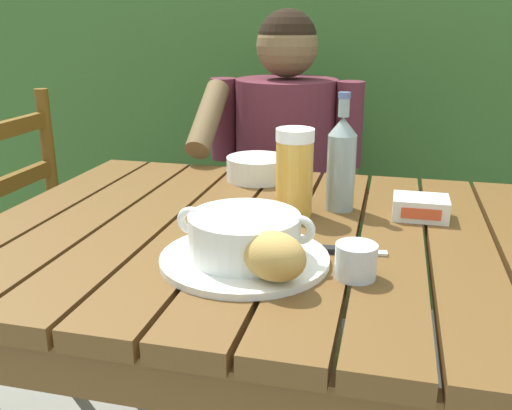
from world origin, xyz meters
The scene contains 13 objects.
dining_table centered at (0.00, 0.00, 0.66)m, with size 1.13×0.90×0.76m.
hedge_backdrop centered at (0.17, 1.52, 1.05)m, with size 3.25×1.00×1.97m.
chair_near_diner centered at (-0.09, 0.89, 0.45)m, with size 0.44×0.47×0.91m.
person_eating centered at (-0.10, 0.69, 0.70)m, with size 0.48×0.47×1.19m.
serving_plate centered at (0.01, -0.17, 0.77)m, with size 0.29×0.29×0.01m.
soup_bowl centered at (0.01, -0.17, 0.81)m, with size 0.24×0.19×0.08m.
bread_roll centered at (0.08, -0.25, 0.81)m, with size 0.13×0.12×0.08m.
beer_glass centered at (0.05, 0.09, 0.85)m, with size 0.08×0.08×0.18m.
beer_bottle centered at (0.14, 0.15, 0.87)m, with size 0.06×0.06×0.25m.
water_glass_small centered at (0.20, -0.19, 0.79)m, with size 0.07×0.07×0.06m.
butter_tub centered at (0.31, 0.13, 0.78)m, with size 0.11×0.09×0.04m.
table_knife centered at (0.16, -0.09, 0.77)m, with size 0.14×0.04×0.01m.
diner_bowl centered at (-0.09, 0.34, 0.79)m, with size 0.16×0.16×0.06m.
Camera 1 is at (0.24, -1.03, 1.16)m, focal length 39.71 mm.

